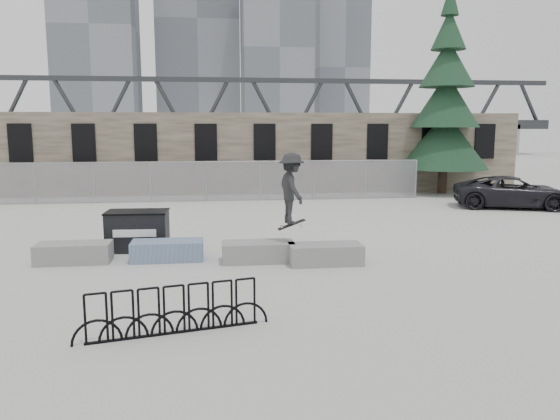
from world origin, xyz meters
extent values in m
plane|color=beige|center=(0.00, 0.00, 0.00)|extent=(120.00, 120.00, 0.00)
cube|color=brown|center=(0.00, 16.25, 2.25)|extent=(36.00, 2.50, 4.50)
cube|color=black|center=(-9.60, 14.98, 2.90)|extent=(1.20, 0.12, 2.00)
cube|color=black|center=(-6.40, 14.98, 2.90)|extent=(1.20, 0.12, 2.00)
cube|color=black|center=(-3.20, 14.98, 2.90)|extent=(1.20, 0.12, 2.00)
cube|color=black|center=(0.00, 14.98, 2.90)|extent=(1.20, 0.12, 2.00)
cube|color=black|center=(3.20, 14.98, 2.90)|extent=(1.20, 0.12, 2.00)
cube|color=black|center=(6.40, 14.98, 2.90)|extent=(1.20, 0.12, 2.00)
cube|color=black|center=(9.60, 14.98, 2.90)|extent=(1.20, 0.12, 2.00)
cube|color=black|center=(12.80, 14.98, 2.90)|extent=(1.20, 0.12, 2.00)
cube|color=black|center=(16.00, 14.98, 2.90)|extent=(1.20, 0.12, 2.00)
cylinder|color=gray|center=(-8.25, 12.50, 1.00)|extent=(0.06, 0.06, 2.00)
cylinder|color=gray|center=(-5.50, 12.50, 1.00)|extent=(0.06, 0.06, 2.00)
cylinder|color=gray|center=(-2.75, 12.50, 1.00)|extent=(0.06, 0.06, 2.00)
cylinder|color=gray|center=(0.00, 12.50, 1.00)|extent=(0.06, 0.06, 2.00)
cylinder|color=gray|center=(2.75, 12.50, 1.00)|extent=(0.06, 0.06, 2.00)
cylinder|color=gray|center=(5.50, 12.50, 1.00)|extent=(0.06, 0.06, 2.00)
cylinder|color=gray|center=(8.25, 12.50, 1.00)|extent=(0.06, 0.06, 2.00)
cylinder|color=gray|center=(11.00, 12.50, 1.00)|extent=(0.06, 0.06, 2.00)
cube|color=#99999E|center=(0.00, 12.50, 1.00)|extent=(22.00, 0.02, 2.00)
cylinder|color=gray|center=(0.00, 12.50, 2.00)|extent=(22.00, 0.04, 0.04)
cube|color=gray|center=(-3.55, 0.28, 0.28)|extent=(2.00, 0.90, 0.56)
cube|color=#2D471E|center=(-3.55, 0.28, 0.50)|extent=(1.76, 0.66, 0.10)
cube|color=#2F538F|center=(-0.99, 0.25, 0.28)|extent=(2.00, 0.90, 0.56)
cube|color=#2D471E|center=(-0.99, 0.25, 0.50)|extent=(1.76, 0.66, 0.10)
cube|color=gray|center=(1.54, -0.22, 0.28)|extent=(2.00, 0.90, 0.56)
cube|color=#2D471E|center=(1.54, -0.22, 0.50)|extent=(1.76, 0.66, 0.10)
cube|color=gray|center=(3.36, -0.73, 0.28)|extent=(2.00, 0.90, 0.56)
cube|color=#2D471E|center=(3.36, -0.73, 0.50)|extent=(1.76, 0.66, 0.10)
cube|color=black|center=(-1.98, 1.66, 0.58)|extent=(1.84, 1.15, 1.17)
cube|color=black|center=(-1.98, 1.66, 1.19)|extent=(1.89, 1.20, 0.05)
cube|color=white|center=(-2.00, 1.11, 0.63)|extent=(1.26, 0.07, 0.22)
cube|color=black|center=(-0.42, -5.41, 0.02)|extent=(3.08, 0.77, 0.04)
torus|color=black|center=(-1.74, -5.72, 0.45)|extent=(0.88, 0.25, 0.89)
torus|color=black|center=(-1.30, -5.61, 0.45)|extent=(0.88, 0.25, 0.89)
torus|color=black|center=(-0.86, -5.51, 0.45)|extent=(0.88, 0.25, 0.89)
torus|color=black|center=(-0.42, -5.41, 0.45)|extent=(0.88, 0.25, 0.89)
torus|color=black|center=(0.01, -5.31, 0.45)|extent=(0.88, 0.25, 0.89)
torus|color=black|center=(0.45, -5.21, 0.45)|extent=(0.88, 0.25, 0.89)
torus|color=black|center=(0.89, -5.11, 0.45)|extent=(0.88, 0.25, 0.89)
cylinder|color=#38281E|center=(13.26, 14.33, 1.08)|extent=(0.50, 0.50, 2.17)
cone|color=black|center=(13.26, 14.33, 3.00)|extent=(4.90, 4.90, 3.20)
cone|color=black|center=(13.26, 14.33, 5.20)|extent=(3.75, 3.75, 3.00)
cone|color=black|center=(13.26, 14.33, 7.20)|extent=(3.02, 3.02, 2.60)
cone|color=black|center=(13.26, 14.33, 9.00)|extent=(1.90, 1.90, 2.20)
cube|color=slate|center=(-20.00, 90.00, 21.00)|extent=(14.00, 12.00, 42.00)
cube|color=slate|center=(-2.00, 100.00, 24.00)|extent=(16.00, 14.00, 48.00)
cube|color=slate|center=(12.00, 85.00, 17.00)|extent=(12.00, 12.00, 34.00)
cube|color=slate|center=(26.00, 95.00, 15.00)|extent=(10.00, 10.00, 30.00)
cube|color=#2D3033|center=(10.00, 55.00, 4.00)|extent=(70.00, 3.00, 1.20)
cube|color=#2D3033|center=(10.00, 55.00, 9.50)|extent=(70.00, 0.60, 0.60)
cube|color=gray|center=(-20.00, 55.00, 2.00)|extent=(2.00, 3.00, 4.00)
cube|color=gray|center=(40.00, 55.00, 2.00)|extent=(2.00, 3.00, 4.00)
imported|color=black|center=(14.17, 8.52, 0.73)|extent=(5.76, 3.97, 1.46)
imported|color=#232325|center=(2.48, -0.25, 2.05)|extent=(0.96, 1.39, 1.97)
cube|color=black|center=(2.48, -0.25, 1.04)|extent=(0.79, 0.31, 0.27)
cylinder|color=beige|center=(2.20, -0.32, 0.99)|extent=(0.06, 0.03, 0.06)
cylinder|color=beige|center=(2.20, -0.18, 0.99)|extent=(0.06, 0.03, 0.06)
cylinder|color=beige|center=(2.76, -0.32, 0.99)|extent=(0.06, 0.03, 0.06)
cylinder|color=beige|center=(2.76, -0.18, 0.99)|extent=(0.06, 0.03, 0.06)
camera|label=1|loc=(0.31, -15.10, 3.75)|focal=35.00mm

